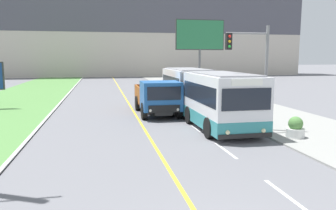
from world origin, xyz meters
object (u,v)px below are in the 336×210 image
at_px(planter_round_second, 246,110).
at_px(planter_round_third, 218,99).
at_px(traffic_light_mast, 254,65).
at_px(planter_round_near, 295,128).
at_px(billboard_large, 200,38).
at_px(dump_truck, 158,98).
at_px(city_bus, 202,94).

distance_m(planter_round_second, planter_round_third, 5.40).
bearing_deg(traffic_light_mast, planter_round_second, 69.25).
bearing_deg(planter_round_third, planter_round_second, -90.89).
bearing_deg(traffic_light_mast, planter_round_near, -54.28).
height_order(traffic_light_mast, billboard_large, billboard_large).
height_order(traffic_light_mast, planter_round_second, traffic_light_mast).
distance_m(traffic_light_mast, planter_round_near, 3.69).
xyz_separation_m(dump_truck, planter_round_near, (5.23, -7.36, -0.66)).
xyz_separation_m(city_bus, planter_round_second, (2.73, -0.59, -1.02)).
distance_m(city_bus, dump_truck, 2.90).
relative_size(billboard_large, planter_round_third, 7.62).
distance_m(dump_truck, planter_round_second, 5.66).
relative_size(planter_round_near, planter_round_third, 0.99).
xyz_separation_m(city_bus, dump_truck, (-2.53, 1.37, -0.35)).
bearing_deg(planter_round_second, dump_truck, 159.53).
xyz_separation_m(city_bus, traffic_light_mast, (1.38, -4.16, 1.91)).
bearing_deg(planter_round_near, billboard_large, 86.84).
bearing_deg(traffic_light_mast, billboard_large, 82.09).
bearing_deg(traffic_light_mast, dump_truck, 125.24).
height_order(city_bus, planter_round_near, city_bus).
distance_m(traffic_light_mast, planter_round_second, 4.81).
bearing_deg(billboard_large, traffic_light_mast, -97.91).
bearing_deg(planter_round_second, traffic_light_mast, -110.75).
xyz_separation_m(city_bus, billboard_large, (3.73, 12.78, 4.24)).
distance_m(billboard_large, planter_round_third, 9.59).
relative_size(city_bus, planter_round_second, 13.33).
bearing_deg(planter_round_near, planter_round_second, 89.62).
height_order(city_bus, billboard_large, billboard_large).
xyz_separation_m(dump_truck, planter_round_second, (5.26, -1.96, -0.67)).
distance_m(dump_truck, planter_round_third, 6.39).
height_order(billboard_large, planter_round_near, billboard_large).
relative_size(dump_truck, planter_round_third, 6.34).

